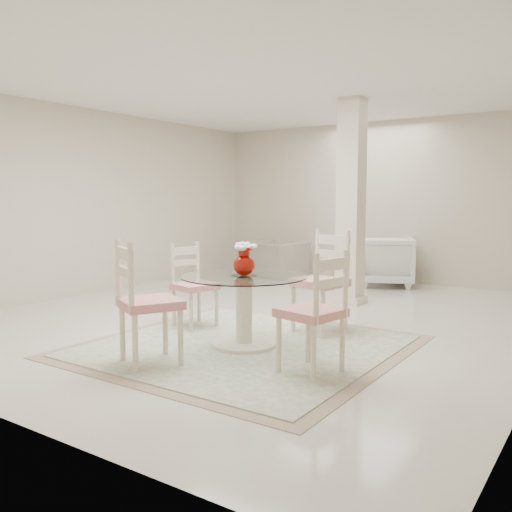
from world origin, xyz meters
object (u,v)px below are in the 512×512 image
Objects in this scene: dining_chair_north at (324,273)px; dining_chair_west at (191,279)px; column at (351,202)px; dining_chair_south at (141,294)px; side_table at (332,273)px; dining_table at (244,311)px; dining_chair_east at (318,303)px; armchair_white at (385,261)px; recliner_taupe at (275,259)px; red_vase at (244,259)px.

dining_chair_north reaches higher than dining_chair_west.
dining_chair_west is at bearing -111.58° from column.
dining_chair_south is at bearing -140.99° from dining_chair_west.
dining_table is at bearing -76.40° from side_table.
dining_chair_east is at bearing -128.22° from dining_chair_south.
dining_chair_west is at bearing 55.17° from armchair_white.
dining_chair_east is 1.46m from dining_chair_south.
column is at bearing 152.50° from recliner_taupe.
dining_table reaches higher than recliner_taupe.
dining_chair_west is (-1.91, 0.70, -0.05)m from dining_chair_east.
dining_chair_east is 4.43m from side_table.
recliner_taupe reaches higher than side_table.
column is 2.31× the size of dining_chair_south.
dining_chair_west is 1.43m from dining_chair_south.
red_vase is at bearing 68.83° from armchair_white.
side_table is (-0.89, 3.66, -0.13)m from dining_table.
recliner_taupe is (-2.20, 4.05, -0.52)m from red_vase.
dining_chair_west is 1.03× the size of recliner_taupe.
dining_chair_south is 1.34× the size of armchair_white.
column is 2.51m from dining_chair_west.
dining_chair_west is 2.16× the size of side_table.
side_table is (-0.81, 1.10, -1.13)m from column.
dining_chair_west is at bearing 159.82° from dining_table.
dining_chair_north is at bearing 70.27° from red_vase.
recliner_taupe is at bearing 33.55° from dining_chair_west.
dining_table is 4.61m from recliner_taupe.
column is at bearing 91.77° from dining_table.
dining_chair_north is 1.01× the size of dining_chair_south.
recliner_taupe is (-2.20, 4.05, -0.03)m from dining_table.
column is 2.29× the size of dining_chair_north.
armchair_white is at bearing -64.52° from dining_chair_south.
dining_chair_north is 1.44m from dining_chair_west.
recliner_taupe is at bearing -42.76° from dining_chair_south.
recliner_taupe is (-3.16, 4.40, -0.26)m from dining_chair_east.
recliner_taupe is (-2.55, 3.09, -0.30)m from dining_chair_north.
dining_table is at bearing 126.15° from recliner_taupe.
dining_chair_north reaches higher than dining_chair_south.
dining_table is at bearing -99.44° from dining_chair_north.
armchair_white is (0.73, 3.89, -0.13)m from dining_chair_west.
dining_table is at bearing 161.57° from red_vase.
side_table is (-1.23, 2.70, -0.41)m from dining_chair_north.
dining_chair_north is at bearing -143.26° from dining_chair_east.
side_table is at bearing 13.75° from dining_chair_west.
dining_chair_east is (0.96, -0.35, -0.26)m from red_vase.
red_vase is at bearing -99.38° from dining_chair_north.
dining_chair_west reaches higher than recliner_taupe.
dining_chair_north reaches higher than red_vase.
dining_chair_west reaches higher than dining_table.
dining_chair_west is 0.86× the size of dining_chair_south.
dining_chair_north is at bearing 70.21° from dining_table.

